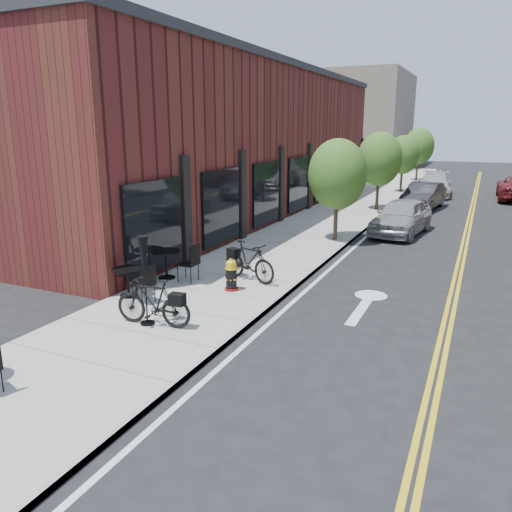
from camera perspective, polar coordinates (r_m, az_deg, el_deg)
The scene contains 17 objects.
ground at distance 11.25m, azimuth -0.66°, elevation -8.13°, with size 120.00×120.00×0.00m, color black.
sidewalk_near at distance 20.87m, azimuth 6.04°, elevation 2.67°, with size 4.00×70.00×0.12m, color #9E9B93.
building_near at distance 25.83m, azimuth -0.56°, elevation 12.72°, with size 5.00×28.00×7.00m, color #4F1919.
bg_building_left at distance 58.72m, azimuth 12.69°, elevation 14.90°, with size 8.00×14.00×10.00m, color #726656.
tree_near_a at distance 19.14m, azimuth 9.30°, elevation 9.19°, with size 2.20×2.20×3.81m.
tree_near_b at distance 26.91m, azimuth 13.93°, elevation 10.71°, with size 2.30×2.30×3.98m.
tree_near_c at distance 34.80m, azimuth 16.46°, elevation 11.03°, with size 2.10×2.10×3.67m.
tree_near_d at distance 42.72m, azimuth 18.10°, elevation 11.81°, with size 2.40×2.40×4.11m.
fire_hydrant at distance 13.22m, azimuth -2.84°, elevation -2.20°, with size 0.47×0.47×0.86m.
bicycle_left at distance 11.07m, azimuth -11.69°, elevation -5.17°, with size 0.51×1.80×1.08m, color black.
bicycle_right at distance 13.97m, azimuth -0.80°, elevation -0.60°, with size 0.53×1.87×1.12m, color black.
bistro_set_b at distance 13.11m, azimuth -14.45°, elevation -2.46°, with size 1.82×0.96×0.96m.
bistro_set_c at distance 14.43m, azimuth -10.23°, elevation -0.48°, with size 1.94×0.85×1.05m.
patio_umbrella at distance 10.92m, azimuth -12.68°, elevation -0.65°, with size 0.32×0.32×1.98m.
parked_car_a at distance 21.48m, azimuth 16.28°, elevation 4.35°, with size 1.75×4.34×1.48m, color #919498.
parked_car_b at distance 28.52m, azimuth 18.58°, elevation 6.52°, with size 1.50×4.31×1.42m, color black.
parked_car_c at distance 34.38m, azimuth 19.71°, elevation 7.71°, with size 2.03×4.99×1.45m, color #A6A7AB.
Camera 1 is at (4.41, -9.39, 4.35)m, focal length 35.00 mm.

